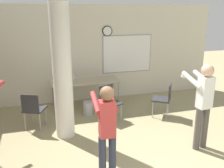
% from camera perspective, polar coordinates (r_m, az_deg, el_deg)
% --- Properties ---
extents(wall_back, '(8.00, 0.15, 2.80)m').
position_cam_1_polar(wall_back, '(7.45, -5.46, 6.92)').
color(wall_back, beige).
rests_on(wall_back, ground_plane).
extents(support_pillar, '(0.39, 0.39, 2.80)m').
position_cam_1_polar(support_pillar, '(5.19, -11.29, 2.47)').
color(support_pillar, silver).
rests_on(support_pillar, ground_plane).
extents(folding_table, '(1.89, 0.70, 0.75)m').
position_cam_1_polar(folding_table, '(6.99, -6.14, 0.39)').
color(folding_table, tan).
rests_on(folding_table, ground_plane).
extents(bottle_on_table, '(0.06, 0.06, 0.27)m').
position_cam_1_polar(bottle_on_table, '(6.89, -8.77, 1.36)').
color(bottle_on_table, silver).
rests_on(bottle_on_table, folding_table).
extents(waste_bin, '(0.26, 0.26, 0.34)m').
position_cam_1_polar(waste_bin, '(6.60, -5.46, -5.47)').
color(waste_bin, '#B2B2B7').
rests_on(waste_bin, ground_plane).
extents(chair_table_front, '(0.58, 0.58, 0.87)m').
position_cam_1_polar(chair_table_front, '(6.14, -0.70, -3.72)').
color(chair_table_front, '#2D2D33').
rests_on(chair_table_front, ground_plane).
extents(chair_near_pillar, '(0.58, 0.58, 0.87)m').
position_cam_1_polar(chair_near_pillar, '(5.94, -17.58, -5.23)').
color(chair_near_pillar, '#2D2D33').
rests_on(chair_near_pillar, ground_plane).
extents(chair_mid_room, '(0.61, 0.61, 0.87)m').
position_cam_1_polar(chair_mid_room, '(6.47, 11.84, -2.99)').
color(chair_mid_room, '#2D2D33').
rests_on(chair_mid_room, ground_plane).
extents(person_playing_front, '(0.36, 0.63, 1.59)m').
position_cam_1_polar(person_playing_front, '(3.81, -1.20, -9.87)').
color(person_playing_front, '#2D3347').
rests_on(person_playing_front, ground_plane).
extents(person_playing_side, '(0.42, 0.65, 1.70)m').
position_cam_1_polar(person_playing_side, '(5.03, 20.12, -3.49)').
color(person_playing_side, '#514C47').
rests_on(person_playing_side, ground_plane).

